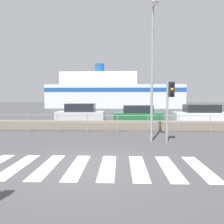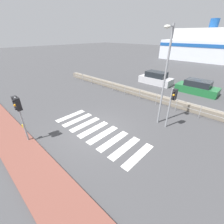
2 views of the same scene
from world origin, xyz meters
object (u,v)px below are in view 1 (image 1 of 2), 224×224
object	(u,v)px
traffic_light_far	(170,98)
parked_car_green	(138,115)
parked_car_silver	(81,114)
streetlamp	(153,58)
ferry_boat	(112,93)
parked_car_white	(201,114)

from	to	relation	value
traffic_light_far	parked_car_green	distance (m)	8.79
parked_car_silver	parked_car_green	bearing A→B (deg)	0.00
streetlamp	parked_car_silver	distance (m)	10.39
ferry_boat	parked_car_silver	size ratio (longest dim) A/B	6.29
ferry_boat	parked_car_silver	world-z (taller)	ferry_boat
streetlamp	ferry_boat	distance (m)	33.65
ferry_boat	parked_car_silver	xyz separation A→B (m)	(-1.74, -24.87, -2.24)
traffic_light_far	ferry_boat	world-z (taller)	ferry_boat
parked_car_silver	parked_car_white	size ratio (longest dim) A/B	0.90
traffic_light_far	parked_car_white	bearing A→B (deg)	62.09
streetlamp	ferry_boat	size ratio (longest dim) A/B	0.24
parked_car_silver	streetlamp	bearing A→B (deg)	-60.65
parked_car_silver	parked_car_white	bearing A→B (deg)	-0.00
traffic_light_far	streetlamp	bearing A→B (deg)	179.03
parked_car_green	streetlamp	bearing A→B (deg)	-90.26
ferry_boat	parked_car_silver	bearing A→B (deg)	-94.00
traffic_light_far	parked_car_white	xyz separation A→B (m)	(4.58, 8.64, -1.41)
traffic_light_far	parked_car_silver	bearing A→B (deg)	123.11
parked_car_green	ferry_boat	bearing A→B (deg)	97.22
ferry_boat	parked_car_white	size ratio (longest dim) A/B	5.66
parked_car_silver	parked_car_white	xyz separation A→B (m)	(10.21, -0.00, -0.03)
parked_car_green	parked_car_white	world-z (taller)	parked_car_white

